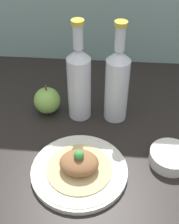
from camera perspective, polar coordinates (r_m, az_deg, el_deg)
name	(u,v)px	position (r cm, az deg, el deg)	size (l,w,h in cm)	color
ground_plane	(113,169)	(84.72, 4.30, -10.34)	(180.00, 110.00, 4.00)	black
plate	(79,170)	(80.47, -1.87, -10.64)	(24.53, 24.53, 1.68)	silver
plated_food	(79,164)	(78.53, -1.91, -9.47)	(16.68, 16.68, 6.52)	#D6BC7F
cider_bottle_left	(79,81)	(89.69, -1.91, 5.61)	(6.87, 6.87, 30.83)	silver
cider_bottle_right	(118,83)	(89.27, 5.25, 5.26)	(6.87, 6.87, 30.83)	silver
apple	(47,100)	(96.73, -7.75, 2.11)	(8.20, 8.20, 9.77)	#84B74C
dipping_bowl	(170,157)	(84.87, 14.57, -7.99)	(10.99, 10.99, 3.47)	silver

